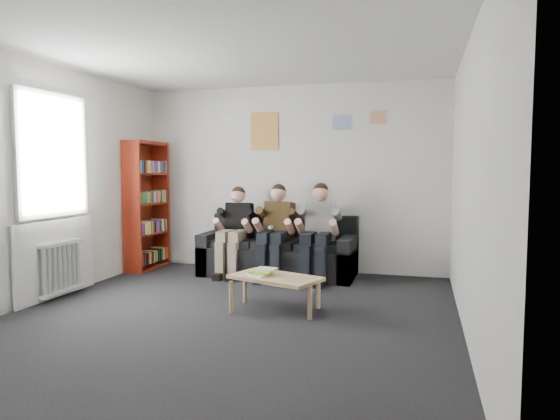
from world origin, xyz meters
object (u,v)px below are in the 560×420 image
Objects in this scene: bookshelf at (147,205)px; person_middle at (275,231)px; person_left at (234,231)px; person_right at (318,232)px; sofa at (279,254)px; coffee_table at (275,280)px.

person_middle is at bearing -3.93° from bookshelf.
person_right is (1.19, -0.00, 0.02)m from person_left.
person_left reaches higher than sofa.
bookshelf reaches higher than sofa.
sofa is 1.81m from coffee_table.
person_right is (0.13, 1.56, 0.32)m from coffee_table.
bookshelf is at bearing 170.92° from person_left.
sofa is 0.72m from person_right.
bookshelf is at bearing 146.40° from coffee_table.
sofa is 1.64× the size of person_right.
bookshelf is 1.46m from person_left.
bookshelf is 2.06× the size of coffee_table.
person_right reaches higher than person_middle.
person_middle is at bearing -5.86° from person_left.
person_middle reaches higher than sofa.
bookshelf is at bearing -174.47° from person_middle.
person_middle is (0.60, -0.00, 0.02)m from person_left.
person_left is (-1.06, 1.56, 0.30)m from coffee_table.
person_left is 0.60m from person_middle.
person_middle is at bearing 176.93° from person_right.
person_right is (0.60, -0.00, 0.01)m from person_middle.
person_left is (1.42, -0.09, -0.32)m from bookshelf.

